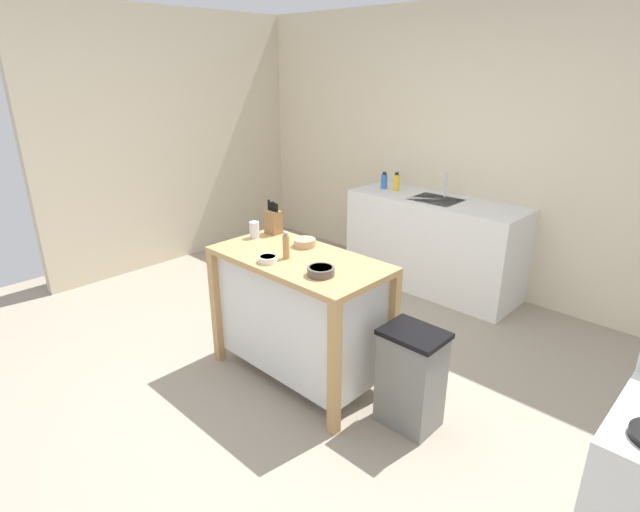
# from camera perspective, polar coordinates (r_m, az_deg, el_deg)

# --- Properties ---
(ground_plane) EXTENTS (6.44, 6.44, 0.00)m
(ground_plane) POSITION_cam_1_polar(r_m,az_deg,el_deg) (3.52, -3.49, -14.47)
(ground_plane) COLOR gray
(ground_plane) RESTS_ON ground
(wall_back) EXTENTS (5.44, 0.10, 2.60)m
(wall_back) POSITION_cam_1_polar(r_m,az_deg,el_deg) (4.90, 17.75, 11.34)
(wall_back) COLOR beige
(wall_back) RESTS_ON ground
(wall_left) EXTENTS (0.10, 3.02, 2.60)m
(wall_left) POSITION_cam_1_polar(r_m,az_deg,el_deg) (5.67, -16.27, 12.69)
(wall_left) COLOR beige
(wall_left) RESTS_ON ground
(kitchen_island) EXTENTS (1.20, 0.62, 0.89)m
(kitchen_island) POSITION_cam_1_polar(r_m,az_deg,el_deg) (3.36, -2.37, -6.33)
(kitchen_island) COLOR tan
(kitchen_island) RESTS_ON ground
(knife_block) EXTENTS (0.11, 0.09, 0.25)m
(knife_block) POSITION_cam_1_polar(r_m,az_deg,el_deg) (3.64, -5.39, 4.00)
(knife_block) COLOR olive
(knife_block) RESTS_ON kitchen_island
(bowl_stoneware_deep) EXTENTS (0.15, 0.15, 0.05)m
(bowl_stoneware_deep) POSITION_cam_1_polar(r_m,az_deg,el_deg) (3.38, -1.78, 1.58)
(bowl_stoneware_deep) COLOR tan
(bowl_stoneware_deep) RESTS_ON kitchen_island
(bowl_ceramic_small) EXTENTS (0.12, 0.12, 0.04)m
(bowl_ceramic_small) POSITION_cam_1_polar(r_m,az_deg,el_deg) (3.12, -6.03, -0.34)
(bowl_ceramic_small) COLOR silver
(bowl_ceramic_small) RESTS_ON kitchen_island
(bowl_ceramic_wide) EXTENTS (0.16, 0.16, 0.05)m
(bowl_ceramic_wide) POSITION_cam_1_polar(r_m,az_deg,el_deg) (2.91, 0.10, -1.72)
(bowl_ceramic_wide) COLOR #564C47
(bowl_ceramic_wide) RESTS_ON kitchen_island
(drinking_cup) EXTENTS (0.07, 0.07, 0.12)m
(drinking_cup) POSITION_cam_1_polar(r_m,az_deg,el_deg) (3.57, -7.55, 3.01)
(drinking_cup) COLOR silver
(drinking_cup) RESTS_ON kitchen_island
(pepper_grinder) EXTENTS (0.04, 0.04, 0.18)m
(pepper_grinder) POSITION_cam_1_polar(r_m,az_deg,el_deg) (3.15, -3.93, 1.20)
(pepper_grinder) COLOR #AD7F4C
(pepper_grinder) RESTS_ON kitchen_island
(trash_bin) EXTENTS (0.36, 0.28, 0.63)m
(trash_bin) POSITION_cam_1_polar(r_m,az_deg,el_deg) (3.07, 10.41, -13.63)
(trash_bin) COLOR slate
(trash_bin) RESTS_ON ground
(sink_counter) EXTENTS (1.67, 0.60, 0.88)m
(sink_counter) POSITION_cam_1_polar(r_m,az_deg,el_deg) (4.89, 12.85, 1.41)
(sink_counter) COLOR silver
(sink_counter) RESTS_ON ground
(sink_faucet) EXTENTS (0.02, 0.02, 0.22)m
(sink_faucet) POSITION_cam_1_polar(r_m,az_deg,el_deg) (4.86, 14.24, 7.93)
(sink_faucet) COLOR #B7BCC1
(sink_faucet) RESTS_ON sink_counter
(bottle_dish_soap) EXTENTS (0.06, 0.06, 0.18)m
(bottle_dish_soap) POSITION_cam_1_polar(r_m,az_deg,el_deg) (4.99, 8.79, 8.37)
(bottle_dish_soap) COLOR yellow
(bottle_dish_soap) RESTS_ON sink_counter
(bottle_spray_cleaner) EXTENTS (0.06, 0.06, 0.17)m
(bottle_spray_cleaner) POSITION_cam_1_polar(r_m,az_deg,el_deg) (5.08, 7.39, 8.55)
(bottle_spray_cleaner) COLOR blue
(bottle_spray_cleaner) RESTS_ON sink_counter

